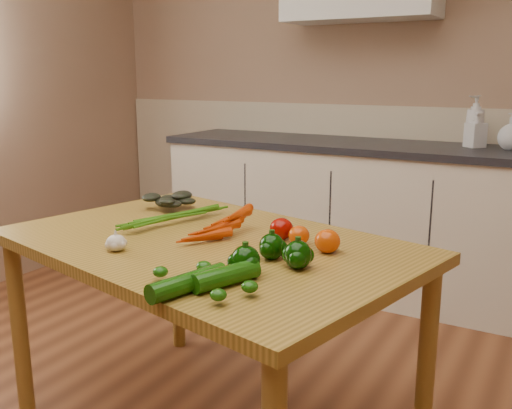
{
  "coord_description": "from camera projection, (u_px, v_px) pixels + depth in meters",
  "views": [
    {
      "loc": [
        1.11,
        -1.04,
        1.29
      ],
      "look_at": [
        0.09,
        0.74,
        0.82
      ],
      "focal_mm": 40.0,
      "sensor_mm": 36.0,
      "label": 1
    }
  ],
  "objects": [
    {
      "name": "table",
      "position": [
        207.0,
        263.0,
        1.95
      ],
      "size": [
        1.55,
        1.18,
        0.74
      ],
      "rotation": [
        0.0,
        0.0,
        -0.22
      ],
      "color": "#AA8131",
      "rests_on": "ground"
    },
    {
      "name": "tomato_a",
      "position": [
        281.0,
        229.0,
        1.94
      ],
      "size": [
        0.08,
        0.08,
        0.07
      ],
      "primitive_type": "ellipsoid",
      "color": "#880902",
      "rests_on": "table"
    },
    {
      "name": "counter_run",
      "position": [
        395.0,
        219.0,
        3.36
      ],
      "size": [
        2.84,
        0.64,
        1.14
      ],
      "color": "beige",
      "rests_on": "ground"
    },
    {
      "name": "tomato_b",
      "position": [
        299.0,
        235.0,
        1.87
      ],
      "size": [
        0.07,
        0.07,
        0.06
      ],
      "primitive_type": "ellipsoid",
      "color": "#CA4105",
      "rests_on": "table"
    },
    {
      "name": "pepper_a",
      "position": [
        272.0,
        247.0,
        1.73
      ],
      "size": [
        0.08,
        0.08,
        0.08
      ],
      "primitive_type": "sphere",
      "color": "black",
      "rests_on": "table"
    },
    {
      "name": "garlic_bulb",
      "position": [
        116.0,
        243.0,
        1.81
      ],
      "size": [
        0.06,
        0.06,
        0.05
      ],
      "primitive_type": "ellipsoid",
      "color": "silver",
      "rests_on": "table"
    },
    {
      "name": "soap_bottle_b",
      "position": [
        476.0,
        129.0,
        3.11
      ],
      "size": [
        0.13,
        0.13,
        0.2
      ],
      "primitive_type": "imported",
      "rotation": [
        0.0,
        0.0,
        0.83
      ],
      "color": "silver",
      "rests_on": "counter_run"
    },
    {
      "name": "pepper_b",
      "position": [
        298.0,
        255.0,
        1.64
      ],
      "size": [
        0.08,
        0.08,
        0.08
      ],
      "primitive_type": "sphere",
      "color": "black",
      "rests_on": "table"
    },
    {
      "name": "zucchini_b",
      "position": [
        188.0,
        283.0,
        1.46
      ],
      "size": [
        0.11,
        0.24,
        0.05
      ],
      "primitive_type": "cylinder",
      "rotation": [
        1.57,
        0.0,
        -0.26
      ],
      "color": "#104307",
      "rests_on": "table"
    },
    {
      "name": "tomato_c",
      "position": [
        327.0,
        241.0,
        1.79
      ],
      "size": [
        0.08,
        0.08,
        0.08
      ],
      "primitive_type": "ellipsoid",
      "color": "#CA4105",
      "rests_on": "table"
    },
    {
      "name": "carrot_bunch",
      "position": [
        206.0,
        223.0,
        2.01
      ],
      "size": [
        0.3,
        0.25,
        0.07
      ],
      "primitive_type": null,
      "rotation": [
        0.0,
        0.0,
        -0.22
      ],
      "color": "#C73B04",
      "rests_on": "table"
    },
    {
      "name": "soap_bottle_a",
      "position": [
        475.0,
        121.0,
        3.15
      ],
      "size": [
        0.15,
        0.15,
        0.28
      ],
      "primitive_type": "imported",
      "rotation": [
        0.0,
        0.0,
        5.65
      ],
      "color": "silver",
      "rests_on": "counter_run"
    },
    {
      "name": "room",
      "position": [
        126.0,
        91.0,
        1.58
      ],
      "size": [
        4.04,
        5.04,
        2.64
      ],
      "color": "brown",
      "rests_on": "ground"
    },
    {
      "name": "zucchini_a",
      "position": [
        226.0,
        276.0,
        1.51
      ],
      "size": [
        0.12,
        0.21,
        0.05
      ],
      "primitive_type": "cylinder",
      "rotation": [
        1.57,
        0.0,
        -0.36
      ],
      "color": "#104307",
      "rests_on": "table"
    },
    {
      "name": "pepper_c",
      "position": [
        246.0,
        261.0,
        1.59
      ],
      "size": [
        0.08,
        0.08,
        0.08
      ],
      "primitive_type": "sphere",
      "color": "black",
      "rests_on": "table"
    },
    {
      "name": "leafy_greens",
      "position": [
        169.0,
        198.0,
        2.36
      ],
      "size": [
        0.2,
        0.18,
        0.1
      ],
      "primitive_type": null,
      "color": "black",
      "rests_on": "table"
    }
  ]
}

